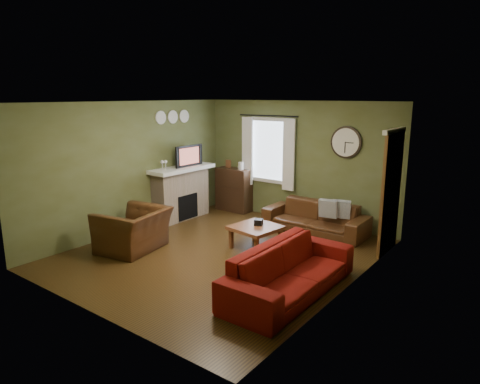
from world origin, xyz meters
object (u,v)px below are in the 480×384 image
Objects in this scene: bookshelf at (234,190)px; armchair at (133,230)px; sofa_brown at (315,218)px; sofa_red at (290,270)px; coffee_table at (256,237)px.

bookshelf is 0.89× the size of armchair.
sofa_brown is at bearing -8.14° from bookshelf.
bookshelf reaches higher than sofa_brown.
sofa_brown is 1.82× the size of armchair.
armchair is (0.20, -3.18, -0.14)m from bookshelf.
armchair reaches higher than sofa_brown.
sofa_brown is (2.33, -0.33, -0.21)m from bookshelf.
sofa_red is 3.11m from armchair.
bookshelf is 3.19m from armchair.
bookshelf is 4.47m from sofa_red.
coffee_table is (-1.41, 1.19, -0.13)m from sofa_red.
coffee_table is at bearing 118.12° from armchair.
coffee_table is (1.90, -1.81, -0.30)m from bookshelf.
armchair is (-2.13, -2.85, 0.07)m from sofa_brown.
sofa_red reaches higher than sofa_brown.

